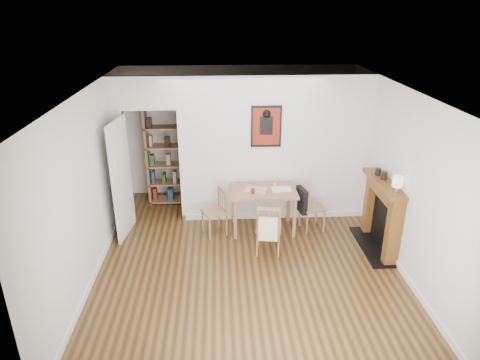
{
  "coord_description": "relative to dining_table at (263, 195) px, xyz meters",
  "views": [
    {
      "loc": [
        -0.41,
        -5.66,
        3.71
      ],
      "look_at": [
        -0.08,
        0.6,
        1.09
      ],
      "focal_mm": 32.0,
      "sensor_mm": 36.0,
      "label": 1
    }
  ],
  "objects": [
    {
      "name": "chair_left",
      "position": [
        -0.84,
        -0.09,
        -0.26
      ],
      "size": [
        0.54,
        0.54,
        0.81
      ],
      "color": "#A4764C",
      "rests_on": "ground"
    },
    {
      "name": "mantel_lamp",
      "position": [
        1.81,
        -1.07,
        0.64
      ],
      "size": [
        0.15,
        0.15,
        0.24
      ],
      "color": "silver",
      "rests_on": "fireplace"
    },
    {
      "name": "orange_fruit",
      "position": [
        0.21,
        0.16,
        0.13
      ],
      "size": [
        0.08,
        0.08,
        0.08
      ],
      "primitive_type": "sphere",
      "color": "orange",
      "rests_on": "dining_table"
    },
    {
      "name": "red_glass",
      "position": [
        -0.19,
        -0.12,
        0.13
      ],
      "size": [
        0.06,
        0.06,
        0.08
      ],
      "primitive_type": "cylinder",
      "color": "maroon",
      "rests_on": "dining_table"
    },
    {
      "name": "placemat",
      "position": [
        -0.13,
        0.02,
        0.09
      ],
      "size": [
        0.42,
        0.36,
        0.0
      ],
      "primitive_type": "cube",
      "rotation": [
        0.0,
        0.0,
        -0.27
      ],
      "color": "beige",
      "rests_on": "dining_table"
    },
    {
      "name": "room_shell",
      "position": [
        -0.23,
        0.42,
        0.63
      ],
      "size": [
        5.2,
        5.2,
        5.2
      ],
      "color": "silver",
      "rests_on": "ground"
    },
    {
      "name": "chair_front",
      "position": [
        0.01,
        -0.72,
        -0.23
      ],
      "size": [
        0.49,
        0.54,
        0.86
      ],
      "color": "#A4764C",
      "rests_on": "ground"
    },
    {
      "name": "bookshelf",
      "position": [
        -1.72,
        1.23,
        0.3
      ],
      "size": [
        0.83,
        0.33,
        1.97
      ],
      "color": "#956745",
      "rests_on": "ground"
    },
    {
      "name": "dining_table",
      "position": [
        0.0,
        0.0,
        0.0
      ],
      "size": [
        1.11,
        0.71,
        0.76
      ],
      "color": "#956745",
      "rests_on": "ground"
    },
    {
      "name": "ceramic_jar_b",
      "position": [
        1.77,
        -0.4,
        0.55
      ],
      "size": [
        0.09,
        0.09,
        0.11
      ],
      "primitive_type": "cylinder",
      "color": "black",
      "rests_on": "fireplace"
    },
    {
      "name": "ground",
      "position": [
        -0.33,
        -0.92,
        -0.67
      ],
      "size": [
        5.2,
        5.2,
        0.0
      ],
      "primitive_type": "plane",
      "color": "brown",
      "rests_on": "ground"
    },
    {
      "name": "chair_right",
      "position": [
        0.84,
        -0.02,
        -0.24
      ],
      "size": [
        0.54,
        0.49,
        0.82
      ],
      "color": "#A4764C",
      "rests_on": "ground"
    },
    {
      "name": "notebook",
      "position": [
        0.31,
        0.01,
        0.1
      ],
      "size": [
        0.33,
        0.25,
        0.02
      ],
      "primitive_type": "cube",
      "rotation": [
        0.0,
        0.0,
        0.03
      ],
      "color": "silver",
      "rests_on": "dining_table"
    },
    {
      "name": "fireplace",
      "position": [
        1.83,
        -0.67,
        -0.05
      ],
      "size": [
        0.45,
        1.25,
        1.16
      ],
      "color": "brown",
      "rests_on": "ground"
    },
    {
      "name": "ceramic_jar_a",
      "position": [
        1.8,
        -0.58,
        0.55
      ],
      "size": [
        0.1,
        0.1,
        0.12
      ],
      "primitive_type": "cylinder",
      "color": "black",
      "rests_on": "fireplace"
    }
  ]
}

